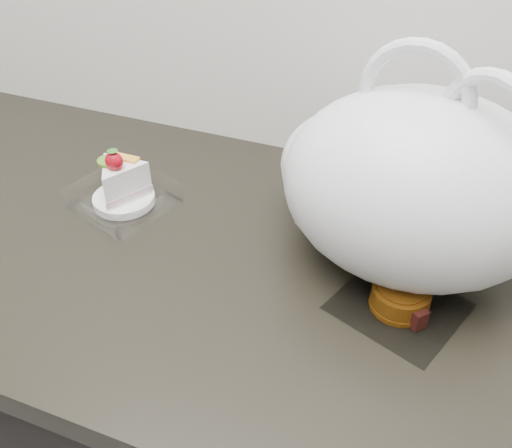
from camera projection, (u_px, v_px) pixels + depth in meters
counter at (203, 414)px, 1.13m from camera, size 2.04×0.64×0.90m
cake_tray at (122, 190)px, 0.91m from camera, size 0.17×0.17×0.11m
mooncake_wrap at (401, 299)px, 0.73m from camera, size 0.19×0.19×0.04m
plastic_bag at (402, 183)px, 0.75m from camera, size 0.44×0.38×0.32m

